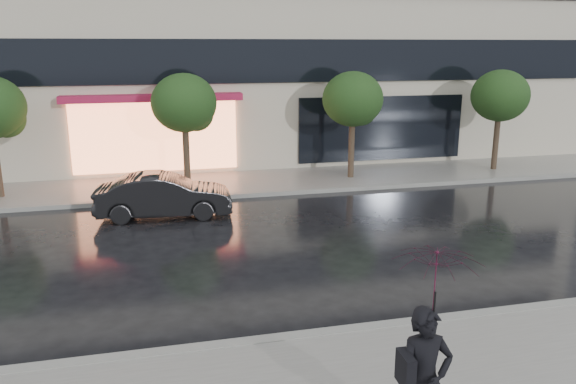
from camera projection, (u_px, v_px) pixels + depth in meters
name	position (u px, v px, depth m)	size (l,w,h in m)	color
ground	(379.00, 304.00, 10.87)	(120.00, 120.00, 0.00)	black
sidewalk_far	(271.00, 181.00, 20.50)	(60.00, 3.50, 0.12)	slate
curb_near	(401.00, 325.00, 9.91)	(60.00, 0.25, 0.14)	gray
curb_far	(281.00, 193.00, 18.85)	(60.00, 0.25, 0.14)	gray
bg_building_right	(567.00, 1.00, 41.08)	(12.00, 12.00, 16.00)	#4C4C54
tree_mid_west	(186.00, 105.00, 18.90)	(2.20, 2.20, 3.99)	#33261C
tree_mid_east	(354.00, 101.00, 20.26)	(2.20, 2.20, 3.99)	#33261C
tree_far_east	(501.00, 98.00, 21.62)	(2.20, 2.20, 3.99)	#33261C
parked_car	(164.00, 196.00, 16.30)	(1.36, 3.89, 1.28)	black
pedestrian_with_umbrella	(431.00, 323.00, 6.41)	(1.05, 1.07, 2.58)	black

